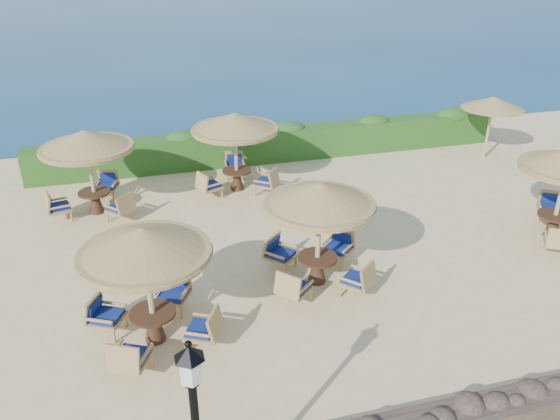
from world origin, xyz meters
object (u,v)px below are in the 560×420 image
at_px(cafe_set_1, 319,217).
at_px(cafe_set_3, 88,155).
at_px(extra_parasol, 493,103).
at_px(cafe_set_4, 235,135).
at_px(cafe_set_0, 147,267).

height_order(cafe_set_1, cafe_set_3, same).
distance_m(extra_parasol, cafe_set_3, 14.39).
bearing_deg(cafe_set_4, extra_parasol, 2.36).
relative_size(cafe_set_1, cafe_set_3, 0.94).
bearing_deg(cafe_set_3, cafe_set_0, -78.53).
height_order(extra_parasol, cafe_set_4, cafe_set_4).
bearing_deg(extra_parasol, cafe_set_4, -177.64).
bearing_deg(extra_parasol, cafe_set_0, -149.68).
bearing_deg(cafe_set_4, cafe_set_0, -113.92).
distance_m(extra_parasol, cafe_set_1, 11.08).
bearing_deg(cafe_set_0, cafe_set_4, 66.08).
height_order(extra_parasol, cafe_set_0, cafe_set_0).
height_order(extra_parasol, cafe_set_1, cafe_set_1).
bearing_deg(cafe_set_0, extra_parasol, 30.32).
xyz_separation_m(cafe_set_1, cafe_set_4, (-0.79, 6.02, 0.15)).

